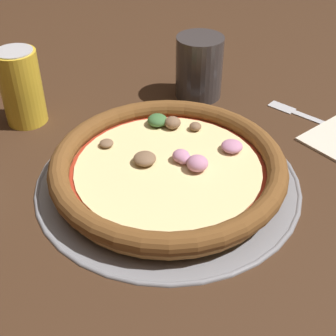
# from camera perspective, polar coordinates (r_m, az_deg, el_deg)

# --- Properties ---
(ground_plane) EXTENTS (3.00, 3.00, 0.00)m
(ground_plane) POSITION_cam_1_polar(r_m,az_deg,el_deg) (0.66, 0.00, -1.65)
(ground_plane) COLOR #3D2616
(pizza_tray) EXTENTS (0.37, 0.37, 0.01)m
(pizza_tray) POSITION_cam_1_polar(r_m,az_deg,el_deg) (0.65, 0.00, -1.41)
(pizza_tray) COLOR gray
(pizza_tray) RESTS_ON ground_plane
(pizza) EXTENTS (0.32, 0.32, 0.04)m
(pizza) POSITION_cam_1_polar(r_m,az_deg,el_deg) (0.64, 0.03, 0.19)
(pizza) COLOR tan
(pizza) RESTS_ON pizza_tray
(drinking_cup) EXTENTS (0.08, 0.08, 0.11)m
(drinking_cup) POSITION_cam_1_polar(r_m,az_deg,el_deg) (0.84, 3.82, 12.17)
(drinking_cup) COLOR #383333
(drinking_cup) RESTS_ON ground_plane
(fork) EXTENTS (0.19, 0.10, 0.00)m
(fork) POSITION_cam_1_polar(r_m,az_deg,el_deg) (0.82, 17.59, 5.61)
(fork) COLOR #B7B7BC
(fork) RESTS_ON ground_plane
(beverage_can) EXTENTS (0.07, 0.07, 0.12)m
(beverage_can) POSITION_cam_1_polar(r_m,az_deg,el_deg) (0.79, -17.45, 9.37)
(beverage_can) COLOR gold
(beverage_can) RESTS_ON ground_plane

